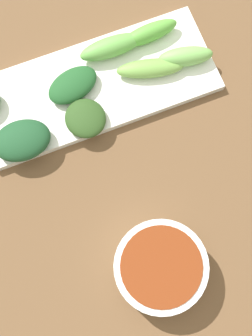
# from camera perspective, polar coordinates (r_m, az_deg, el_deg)

# --- Properties ---
(tabletop) EXTENTS (2.10, 2.10, 0.02)m
(tabletop) POSITION_cam_1_polar(r_m,az_deg,el_deg) (0.63, -2.10, -1.65)
(tabletop) COLOR brown
(tabletop) RESTS_ON ground
(sauce_bowl) EXTENTS (0.11, 0.11, 0.04)m
(sauce_bowl) POSITION_cam_1_polar(r_m,az_deg,el_deg) (0.58, 4.17, -11.85)
(sauce_bowl) COLOR white
(sauce_bowl) RESTS_ON tabletop
(serving_plate) EXTENTS (0.13, 0.33, 0.01)m
(serving_plate) POSITION_cam_1_polar(r_m,az_deg,el_deg) (0.66, -3.67, 9.82)
(serving_plate) COLOR white
(serving_plate) RESTS_ON tabletop
(broccoli_stalk_0) EXTENTS (0.05, 0.10, 0.02)m
(broccoli_stalk_0) POSITION_cam_1_polar(r_m,az_deg,el_deg) (0.65, 2.94, 11.91)
(broccoli_stalk_0) COLOR #72A849
(broccoli_stalk_0) RESTS_ON serving_plate
(broccoli_stalk_1) EXTENTS (0.03, 0.08, 0.03)m
(broccoli_stalk_1) POSITION_cam_1_polar(r_m,az_deg,el_deg) (0.67, 2.80, 15.93)
(broccoli_stalk_1) COLOR #5CA93F
(broccoli_stalk_1) RESTS_ON serving_plate
(broccoli_leafy_2) EXTENTS (0.07, 0.07, 0.02)m
(broccoli_leafy_2) POSITION_cam_1_polar(r_m,az_deg,el_deg) (0.62, -4.78, 6.03)
(broccoli_leafy_2) COLOR #2B4A1E
(broccoli_leafy_2) RESTS_ON serving_plate
(broccoli_leafy_3) EXTENTS (0.06, 0.08, 0.03)m
(broccoli_leafy_3) POSITION_cam_1_polar(r_m,az_deg,el_deg) (0.62, -12.44, 3.26)
(broccoli_leafy_3) COLOR #1C4928
(broccoli_leafy_3) RESTS_ON serving_plate
(broccoli_stalk_4) EXTENTS (0.03, 0.09, 0.03)m
(broccoli_stalk_4) POSITION_cam_1_polar(r_m,az_deg,el_deg) (0.66, -1.77, 14.37)
(broccoli_stalk_4) COLOR #65AE4B
(broccoli_stalk_4) RESTS_ON serving_plate
(broccoli_stalk_5) EXTENTS (0.04, 0.08, 0.03)m
(broccoli_stalk_5) POSITION_cam_1_polar(r_m,az_deg,el_deg) (0.66, 7.20, 13.19)
(broccoli_stalk_5) COLOR #77BB5A
(broccoli_stalk_5) RESTS_ON serving_plate
(broccoli_leafy_6) EXTENTS (0.06, 0.08, 0.02)m
(broccoli_leafy_6) POSITION_cam_1_polar(r_m,az_deg,el_deg) (0.64, -6.14, 10.01)
(broccoli_leafy_6) COLOR #1E5225
(broccoli_leafy_6) RESTS_ON serving_plate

